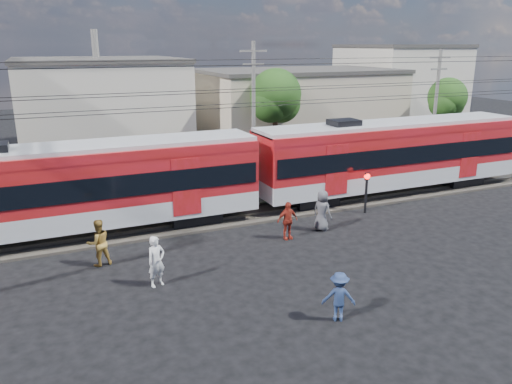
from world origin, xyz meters
TOP-DOWN VIEW (x-y plane):
  - ground at (0.00, 0.00)m, footprint 120.00×120.00m
  - track_bed at (0.00, 8.00)m, footprint 70.00×3.40m
  - rail_near at (0.00, 7.25)m, footprint 70.00×0.12m
  - rail_far at (0.00, 8.75)m, footprint 70.00×0.12m
  - commuter_train at (-5.19, 8.00)m, footprint 50.30×3.08m
  - building_midwest at (-2.00, 27.00)m, footprint 12.24×12.24m
  - building_mideast at (14.00, 24.00)m, footprint 16.32×10.20m
  - building_east at (28.00, 28.00)m, footprint 10.20×10.20m
  - utility_pole_mid at (6.00, 15.00)m, footprint 1.80×0.24m
  - utility_pole_east at (20.00, 14.00)m, footprint 1.80×0.24m
  - tree_near at (9.19, 18.09)m, footprint 3.82×3.64m
  - tree_far at (24.19, 17.09)m, footprint 3.36×3.12m
  - pedestrian_a at (-3.37, 1.98)m, footprint 0.79×0.66m
  - pedestrian_b at (-5.03, 4.58)m, footprint 1.03×0.87m
  - pedestrian_c at (1.27, -2.60)m, footprint 1.19×1.00m
  - pedestrian_d at (2.91, 4.10)m, footprint 1.02×0.47m
  - pedestrian_e at (4.88, 4.44)m, footprint 0.95×1.09m
  - car_silver at (24.89, 13.85)m, footprint 4.42×2.09m
  - crossing_signal at (8.21, 5.71)m, footprint 0.31×0.31m

SIDE VIEW (x-z plane):
  - ground at x=0.00m, z-range 0.00..0.00m
  - track_bed at x=0.00m, z-range 0.00..0.12m
  - rail_near at x=0.00m, z-range 0.12..0.24m
  - rail_far at x=0.00m, z-range 0.12..0.24m
  - car_silver at x=24.89m, z-range 0.00..1.46m
  - pedestrian_c at x=1.27m, z-range 0.00..1.61m
  - pedestrian_d at x=2.91m, z-range 0.00..1.71m
  - pedestrian_a at x=-3.37m, z-range 0.00..1.86m
  - pedestrian_b at x=-5.03m, z-range 0.00..1.87m
  - pedestrian_e at x=4.88m, z-range 0.00..1.89m
  - crossing_signal at x=8.21m, z-range 0.41..2.52m
  - commuter_train at x=-5.19m, z-range 0.31..4.49m
  - building_mideast at x=14.00m, z-range 0.01..6.31m
  - building_midwest at x=-2.00m, z-range 0.01..7.31m
  - tree_far at x=24.19m, z-range 1.11..6.87m
  - building_east at x=28.00m, z-range 0.01..8.31m
  - utility_pole_east at x=20.00m, z-range 0.28..8.28m
  - utility_pole_mid at x=6.00m, z-range 0.28..8.78m
  - tree_near at x=9.19m, z-range 1.30..8.02m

